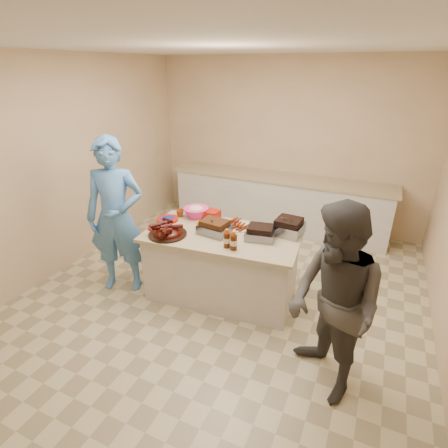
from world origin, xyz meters
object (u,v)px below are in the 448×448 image
at_px(bbq_bottle_a, 234,250).
at_px(rib_platter, 168,235).
at_px(island, 222,294).
at_px(roasting_pan, 288,234).
at_px(guest_blue, 125,285).
at_px(bbq_bottle_b, 227,247).
at_px(coleslaw_bowl, 196,217).
at_px(plastic_cup, 180,217).
at_px(mustard_bottle, 199,229).
at_px(guest_gray, 321,383).

bearing_deg(bbq_bottle_a, rib_platter, 179.56).
bearing_deg(island, roasting_pan, 19.51).
bearing_deg(guest_blue, bbq_bottle_b, -19.54).
relative_size(roasting_pan, coleslaw_bowl, 1.00).
bearing_deg(plastic_cup, mustard_bottle, -29.97).
bearing_deg(coleslaw_bowl, bbq_bottle_b, -40.10).
height_order(bbq_bottle_b, plastic_cup, bbq_bottle_b).
bearing_deg(guest_gray, mustard_bottle, -157.91).
height_order(plastic_cup, guest_gray, plastic_cup).
relative_size(island, bbq_bottle_a, 8.36).
bearing_deg(mustard_bottle, guest_gray, -27.01).
height_order(coleslaw_bowl, guest_blue, coleslaw_bowl).
relative_size(bbq_bottle_b, guest_blue, 0.11).
xyz_separation_m(coleslaw_bowl, bbq_bottle_a, (0.75, -0.58, 0.00)).
xyz_separation_m(roasting_pan, plastic_cup, (-1.35, -0.08, 0.00)).
height_order(bbq_bottle_a, plastic_cup, bbq_bottle_a).
relative_size(rib_platter, roasting_pan, 1.38).
relative_size(plastic_cup, guest_gray, 0.06).
bearing_deg(plastic_cup, guest_blue, -133.11).
xyz_separation_m(mustard_bottle, guest_blue, (-0.90, -0.34, -0.82)).
bearing_deg(bbq_bottle_a, bbq_bottle_b, 166.31).
bearing_deg(rib_platter, roasting_pan, 25.95).
relative_size(coleslaw_bowl, guest_gray, 0.18).
xyz_separation_m(roasting_pan, bbq_bottle_b, (-0.49, -0.57, 0.00)).
bearing_deg(bbq_bottle_b, island, 123.70).
xyz_separation_m(bbq_bottle_b, guest_gray, (1.16, -0.56, -0.82)).
bearing_deg(guest_blue, roasting_pan, -3.42).
relative_size(bbq_bottle_a, bbq_bottle_b, 1.02).
distance_m(bbq_bottle_a, bbq_bottle_b, 0.09).
relative_size(island, guest_blue, 0.92).
height_order(roasting_pan, plastic_cup, roasting_pan).
relative_size(bbq_bottle_a, guest_blue, 0.11).
distance_m(mustard_bottle, guest_blue, 1.26).
relative_size(coleslaw_bowl, bbq_bottle_b, 1.52).
distance_m(bbq_bottle_b, plastic_cup, 0.99).
relative_size(island, plastic_cup, 17.47).
distance_m(bbq_bottle_b, guest_gray, 1.53).
height_order(roasting_pan, guest_gray, roasting_pan).
bearing_deg(bbq_bottle_b, coleslaw_bowl, 139.90).
distance_m(roasting_pan, guest_blue, 2.14).
bearing_deg(guest_blue, mustard_bottle, -1.77).
distance_m(coleslaw_bowl, guest_gray, 2.30).
bearing_deg(mustard_bottle, plastic_cup, 150.03).
bearing_deg(rib_platter, guest_blue, -175.81).
relative_size(island, guest_gray, 1.03).
height_order(bbq_bottle_b, guest_gray, bbq_bottle_b).
relative_size(rib_platter, guest_blue, 0.23).
bearing_deg(coleslaw_bowl, roasting_pan, 0.56).
distance_m(island, mustard_bottle, 0.87).
distance_m(roasting_pan, bbq_bottle_a, 0.72).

